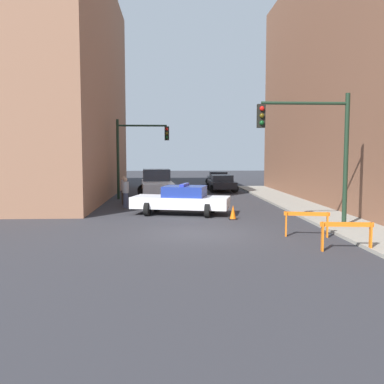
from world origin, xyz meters
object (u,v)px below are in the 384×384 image
(white_truck, at_px, (157,184))
(barrier_front, at_px, (347,231))
(traffic_cone, at_px, (233,212))
(traffic_light_far, at_px, (135,147))
(barrier_mid, at_px, (307,220))
(parked_car_mid, at_px, (218,178))
(traffic_light_near, at_px, (317,139))
(police_car, at_px, (182,200))
(parked_car_near, at_px, (222,183))
(pedestrian_crossing, at_px, (126,192))
(pedestrian_corner, at_px, (124,190))

(white_truck, height_order, barrier_front, white_truck)
(white_truck, relative_size, traffic_cone, 8.44)
(traffic_light_far, height_order, traffic_cone, traffic_light_far)
(traffic_light_far, xyz_separation_m, barrier_mid, (7.15, -13.33, -2.78))
(parked_car_mid, relative_size, barrier_front, 2.74)
(traffic_light_near, height_order, traffic_cone, traffic_light_near)
(police_car, height_order, barrier_front, police_car)
(parked_car_near, xyz_separation_m, traffic_cone, (-1.26, -14.57, -0.36))
(traffic_light_far, bearing_deg, parked_car_mid, 59.54)
(barrier_front, xyz_separation_m, barrier_mid, (-0.48, 2.32, 0.00))
(parked_car_near, bearing_deg, pedestrian_crossing, -124.23)
(traffic_light_far, relative_size, pedestrian_corner, 3.13)
(traffic_light_near, distance_m, pedestrian_crossing, 11.15)
(pedestrian_corner, relative_size, barrier_front, 1.04)
(white_truck, bearing_deg, parked_car_mid, 58.82)
(parked_car_mid, bearing_deg, parked_car_near, -91.36)
(parked_car_mid, relative_size, pedestrian_crossing, 2.64)
(traffic_light_far, bearing_deg, pedestrian_crossing, -92.03)
(parked_car_mid, relative_size, barrier_mid, 2.77)
(traffic_light_far, xyz_separation_m, parked_car_near, (6.39, 5.43, -2.72))
(traffic_light_near, bearing_deg, parked_car_mid, 92.99)
(parked_car_near, relative_size, pedestrian_crossing, 2.61)
(pedestrian_crossing, distance_m, traffic_cone, 6.98)
(parked_car_near, height_order, traffic_cone, parked_car_near)
(traffic_light_far, height_order, pedestrian_corner, traffic_light_far)
(traffic_light_near, height_order, barrier_front, traffic_light_near)
(barrier_mid, distance_m, traffic_cone, 4.66)
(traffic_light_near, xyz_separation_m, parked_car_mid, (-1.21, 23.28, -2.86))
(traffic_light_far, xyz_separation_m, parked_car_mid, (6.82, 11.59, -2.72))
(police_car, height_order, traffic_cone, police_car)
(pedestrian_corner, xyz_separation_m, traffic_cone, (5.55, -6.13, -0.54))
(traffic_light_near, bearing_deg, traffic_cone, 138.67)
(police_car, bearing_deg, parked_car_mid, 2.15)
(traffic_light_far, relative_size, parked_car_mid, 1.19)
(traffic_light_near, height_order, traffic_light_far, traffic_light_near)
(parked_car_mid, height_order, pedestrian_corner, pedestrian_corner)
(traffic_light_near, distance_m, barrier_front, 4.94)
(pedestrian_crossing, relative_size, barrier_front, 1.04)
(police_car, xyz_separation_m, parked_car_mid, (3.96, 18.97, -0.05))
(white_truck, relative_size, pedestrian_crossing, 3.34)
(traffic_light_far, distance_m, parked_car_near, 8.82)
(police_car, relative_size, barrier_mid, 3.17)
(traffic_light_near, distance_m, traffic_light_far, 14.18)
(parked_car_mid, xyz_separation_m, pedestrian_crossing, (-6.98, -16.21, 0.19))
(traffic_light_far, distance_m, police_car, 8.35)
(parked_car_mid, distance_m, barrier_front, 27.26)
(traffic_light_far, xyz_separation_m, pedestrian_crossing, (-0.16, -4.62, -2.54))
(traffic_light_near, distance_m, police_car, 7.30)
(parked_car_mid, bearing_deg, pedestrian_corner, -113.74)
(parked_car_near, xyz_separation_m, pedestrian_corner, (-6.81, -8.44, 0.19))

